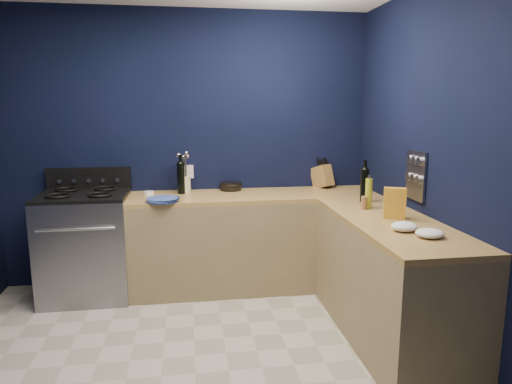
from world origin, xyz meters
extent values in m
cube|color=#AAA596|center=(0.00, 0.00, -0.01)|extent=(3.50, 3.50, 0.02)
cube|color=black|center=(0.00, 1.76, 1.30)|extent=(3.50, 0.02, 2.60)
cube|color=black|center=(1.76, 0.00, 1.30)|extent=(0.02, 3.50, 2.60)
cube|color=black|center=(0.00, -1.76, 1.30)|extent=(3.50, 0.02, 2.60)
cube|color=olive|center=(0.60, 1.44, 0.43)|extent=(2.30, 0.63, 0.86)
cube|color=brown|center=(0.60, 1.44, 0.88)|extent=(2.30, 0.63, 0.04)
cube|color=olive|center=(1.44, 0.29, 0.43)|extent=(0.63, 1.67, 0.86)
cube|color=brown|center=(1.44, 0.29, 0.88)|extent=(0.63, 1.67, 0.04)
cube|color=gray|center=(-0.93, 1.42, 0.46)|extent=(0.76, 0.66, 0.92)
cube|color=black|center=(-0.93, 1.10, 0.45)|extent=(0.59, 0.02, 0.42)
cube|color=black|center=(-0.93, 1.42, 0.94)|extent=(0.76, 0.66, 0.03)
cube|color=black|center=(-0.93, 1.72, 1.04)|extent=(0.76, 0.06, 0.20)
cube|color=gray|center=(1.74, 0.55, 1.18)|extent=(0.02, 0.28, 0.38)
cube|color=white|center=(0.00, 1.74, 1.08)|extent=(0.09, 0.02, 0.13)
cylinder|color=#2C518F|center=(-0.23, 1.20, 0.92)|extent=(0.34, 0.34, 0.03)
cylinder|color=white|center=(-0.37, 1.52, 0.92)|extent=(0.11, 0.11, 0.04)
cylinder|color=#F7DEBE|center=(-0.05, 1.61, 0.98)|extent=(0.16, 0.16, 0.15)
cylinder|color=black|center=(-0.08, 1.55, 1.04)|extent=(0.08, 0.08, 0.29)
cylinder|color=black|center=(0.40, 1.66, 0.94)|extent=(0.26, 0.26, 0.08)
cube|color=olive|center=(1.33, 1.69, 1.01)|extent=(0.22, 0.28, 0.26)
cylinder|color=black|center=(1.48, 0.94, 1.04)|extent=(0.09, 0.09, 0.28)
cylinder|color=#9EA923|center=(1.42, 0.70, 1.02)|extent=(0.07, 0.07, 0.24)
cylinder|color=olive|center=(1.37, 0.66, 0.95)|extent=(0.06, 0.06, 0.10)
cylinder|color=olive|center=(1.53, 0.51, 0.94)|extent=(0.05, 0.05, 0.08)
cube|color=#B94217|center=(1.47, 0.34, 1.01)|extent=(0.17, 0.12, 0.23)
ellipsoid|color=white|center=(1.39, 0.00, 0.93)|extent=(0.20, 0.18, 0.06)
ellipsoid|color=white|center=(1.48, -0.16, 0.93)|extent=(0.19, 0.18, 0.05)
camera|label=1|loc=(-0.02, -2.77, 1.72)|focal=32.53mm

